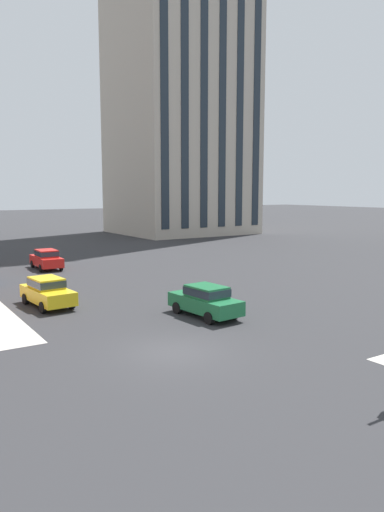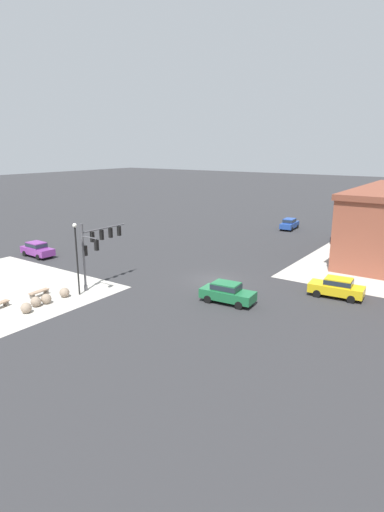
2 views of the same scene
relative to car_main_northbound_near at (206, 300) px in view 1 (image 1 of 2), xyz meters
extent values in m
plane|color=#2D2D30|center=(-4.43, -4.00, -0.92)|extent=(320.00, 320.00, 0.00)
cube|color=#1E6B3D|center=(0.00, 0.05, -0.22)|extent=(2.11, 4.53, 0.76)
cube|color=#1E6B3D|center=(0.01, -0.10, 0.46)|extent=(1.66, 2.23, 0.60)
cube|color=#232D38|center=(0.01, -0.10, 0.46)|extent=(1.71, 2.32, 0.40)
cylinder|color=black|center=(-0.95, 1.34, -0.60)|extent=(0.27, 0.66, 0.64)
cylinder|color=black|center=(0.72, 1.48, -0.60)|extent=(0.27, 0.66, 0.64)
cylinder|color=black|center=(-0.73, -1.38, -0.60)|extent=(0.27, 0.66, 0.64)
cylinder|color=black|center=(0.94, -1.24, -0.60)|extent=(0.27, 0.66, 0.64)
cube|color=red|center=(-2.39, 20.57, -0.22)|extent=(1.83, 4.43, 0.76)
cube|color=red|center=(-2.39, 20.42, 0.46)|extent=(1.53, 2.14, 0.60)
cube|color=#232D38|center=(-2.39, 20.42, 0.46)|extent=(1.57, 2.23, 0.40)
cylinder|color=black|center=(-3.20, 21.95, -0.60)|extent=(0.23, 0.64, 0.64)
cylinder|color=black|center=(-1.53, 21.92, -0.60)|extent=(0.23, 0.64, 0.64)
cylinder|color=black|center=(-3.24, 19.22, -0.60)|extent=(0.23, 0.64, 0.64)
cylinder|color=black|center=(-1.57, 19.19, -0.60)|extent=(0.23, 0.64, 0.64)
cube|color=gold|center=(-6.36, 6.84, -0.22)|extent=(2.13, 4.53, 0.76)
cube|color=gold|center=(-6.38, 6.99, 0.46)|extent=(1.67, 2.23, 0.60)
cube|color=#232D38|center=(-6.38, 6.99, 0.46)|extent=(1.71, 2.32, 0.40)
cylinder|color=black|center=(-5.42, 5.55, -0.60)|extent=(0.27, 0.66, 0.64)
cylinder|color=black|center=(-7.08, 5.41, -0.60)|extent=(0.27, 0.66, 0.64)
cylinder|color=black|center=(-5.65, 8.27, -0.60)|extent=(0.27, 0.66, 0.64)
cylinder|color=black|center=(-7.31, 8.13, -0.60)|extent=(0.27, 0.66, 0.64)
camera|label=1|loc=(-14.41, -20.89, 5.73)|focal=34.25mm
camera|label=2|loc=(27.64, 15.84, 11.31)|focal=29.26mm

